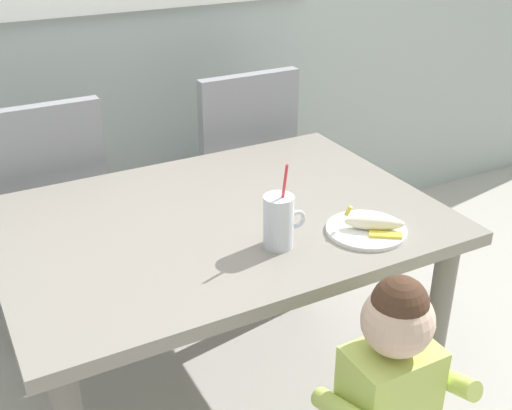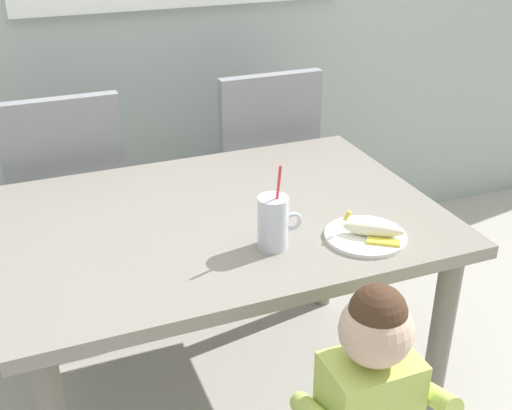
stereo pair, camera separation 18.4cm
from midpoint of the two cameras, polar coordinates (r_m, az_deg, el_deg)
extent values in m
plane|color=#B7B2A8|center=(2.34, -0.30, -16.72)|extent=(24.00, 24.00, 0.00)
cube|color=gray|center=(1.92, -0.36, -1.41)|extent=(1.30, 0.92, 0.04)
cylinder|color=slate|center=(2.11, 18.55, -11.87)|extent=(0.07, 0.07, 0.68)
cylinder|color=slate|center=(2.33, -17.09, -7.48)|extent=(0.07, 0.07, 0.68)
cylinder|color=slate|center=(2.62, 8.25, -2.49)|extent=(0.07, 0.07, 0.68)
cube|color=gray|center=(2.63, -14.59, -0.26)|extent=(0.44, 0.44, 0.06)
cube|color=gray|center=(2.34, -14.61, 3.55)|extent=(0.42, 0.05, 0.48)
cylinder|color=black|center=(2.93, -10.95, -2.23)|extent=(0.04, 0.04, 0.42)
cylinder|color=black|center=(2.90, -18.30, -3.51)|extent=(0.04, 0.04, 0.42)
cylinder|color=black|center=(2.61, -9.23, -6.03)|extent=(0.04, 0.04, 0.42)
cylinder|color=black|center=(2.58, -17.53, -7.53)|extent=(0.04, 0.04, 0.42)
cube|color=gray|center=(2.82, 1.54, 2.56)|extent=(0.44, 0.44, 0.06)
cube|color=gray|center=(2.55, 3.39, 6.36)|extent=(0.42, 0.05, 0.48)
cylinder|color=black|center=(3.15, 3.31, 0.43)|extent=(0.04, 0.04, 0.42)
cylinder|color=black|center=(3.03, -3.24, -0.75)|extent=(0.04, 0.04, 0.42)
cylinder|color=black|center=(2.85, 6.50, -2.73)|extent=(0.04, 0.04, 0.42)
cylinder|color=black|center=(2.71, -0.65, -4.22)|extent=(0.04, 0.04, 0.42)
cube|color=#C6DB66|center=(1.63, 13.31, -17.47)|extent=(0.22, 0.15, 0.30)
sphere|color=beige|center=(1.48, 14.28, -10.93)|extent=(0.17, 0.17, 0.17)
sphere|color=#472D1E|center=(1.45, 14.49, -9.47)|extent=(0.13, 0.13, 0.13)
cylinder|color=#C6DB66|center=(1.67, 17.95, -15.56)|extent=(0.05, 0.24, 0.13)
cylinder|color=silver|center=(1.71, 4.60, -1.66)|extent=(0.08, 0.08, 0.15)
cylinder|color=white|center=(1.73, 4.56, -2.53)|extent=(0.07, 0.07, 0.08)
torus|color=silver|center=(1.74, 6.31, -1.54)|extent=(0.06, 0.01, 0.06)
cylinder|color=#E5333F|center=(1.68, 5.01, 0.32)|extent=(0.01, 0.05, 0.22)
cylinder|color=white|center=(1.83, 12.62, -2.82)|extent=(0.23, 0.23, 0.01)
ellipsoid|color=#F4EAC6|center=(1.81, 13.35, -2.19)|extent=(0.17, 0.13, 0.04)
cube|color=yellow|center=(1.79, 14.24, -3.30)|extent=(0.09, 0.08, 0.01)
cube|color=yellow|center=(1.85, 13.92, -2.16)|extent=(0.09, 0.08, 0.01)
cylinder|color=yellow|center=(1.79, 11.08, -1.04)|extent=(0.03, 0.02, 0.03)
camera|label=1|loc=(0.09, -87.14, 1.45)|focal=44.68mm
camera|label=2|loc=(0.09, 92.86, -1.45)|focal=44.68mm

